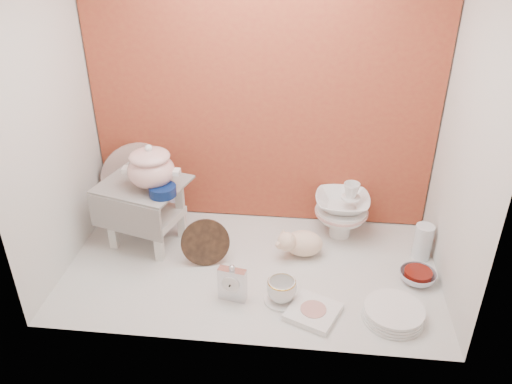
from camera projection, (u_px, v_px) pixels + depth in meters
ground at (252, 268)px, 2.54m from camera, size 1.80×1.80×0.00m
niche_shell at (255, 71)px, 2.24m from camera, size 1.86×1.03×1.53m
step_stool at (146, 213)px, 2.66m from camera, size 0.49×0.45×0.35m
soup_tureen at (151, 166)px, 2.48m from camera, size 0.34×0.34×0.23m
cobalt_bowl at (163, 191)px, 2.46m from camera, size 0.17×0.17×0.05m
floral_platter at (141, 179)px, 2.89m from camera, size 0.43×0.17×0.43m
blue_white_vase at (158, 203)px, 2.86m from camera, size 0.26×0.26×0.23m
lacquer_tray at (205, 243)px, 2.53m from camera, size 0.25×0.13×0.24m
mantel_clock at (232, 283)px, 2.30m from camera, size 0.13×0.07×0.18m
plush_pig at (304, 243)px, 2.60m from camera, size 0.26×0.19×0.15m
teacup_saucer at (281, 300)px, 2.33m from camera, size 0.17×0.17×0.01m
gold_rim_teacup at (282, 290)px, 2.31m from camera, size 0.17×0.17×0.10m
lattice_dish at (313, 312)px, 2.25m from camera, size 0.27×0.27×0.03m
dinner_plate_stack at (394, 313)px, 2.22m from camera, size 0.31×0.31×0.06m
crystal_bowl at (418, 277)px, 2.44m from camera, size 0.18×0.18×0.05m
clear_glass_vase at (423, 242)px, 2.58m from camera, size 0.12×0.12×0.18m
porcelain_tower at (342, 209)px, 2.71m from camera, size 0.34×0.34×0.32m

